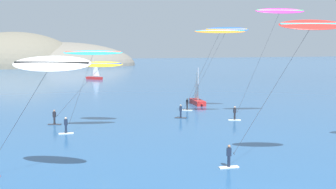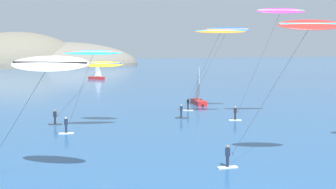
% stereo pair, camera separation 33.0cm
% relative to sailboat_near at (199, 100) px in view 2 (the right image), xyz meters
% --- Properties ---
extents(headland_island, '(85.52, 52.20, 31.33)m').
position_rel_sailboat_near_xyz_m(headland_island, '(-11.00, 144.30, -0.64)').
color(headland_island, slate).
rests_on(headland_island, ground).
extents(sailboat_near, '(2.22, 5.97, 5.70)m').
position_rel_sailboat_near_xyz_m(sailboat_near, '(0.00, 0.00, 0.00)').
color(sailboat_near, '#B22323').
rests_on(sailboat_near, ground).
extents(sailboat_far, '(4.43, 5.28, 5.70)m').
position_rel_sailboat_near_xyz_m(sailboat_far, '(-4.58, 57.07, 0.00)').
color(sailboat_far, '#B22323').
rests_on(sailboat_far, ground).
extents(kitesurfer_red, '(8.49, 3.84, 10.85)m').
position_rel_sailboat_near_xyz_m(kitesurfer_red, '(-7.87, -33.67, 8.87)').
color(kitesurfer_red, silver).
rests_on(kitesurfer_red, ground).
extents(kitesurfer_white, '(7.46, 5.58, 8.32)m').
position_rel_sailboat_near_xyz_m(kitesurfer_white, '(-25.27, -30.31, 6.65)').
color(kitesurfer_white, red).
rests_on(kitesurfer_white, ground).
extents(kitesurfer_magenta, '(8.80, 3.43, 13.52)m').
position_rel_sailboat_near_xyz_m(kitesurfer_magenta, '(2.69, -15.70, 11.47)').
color(kitesurfer_magenta, silver).
rests_on(kitesurfer_magenta, ground).
extents(kitesurfer_orange, '(8.26, 3.95, 11.05)m').
position_rel_sailboat_near_xyz_m(kitesurfer_orange, '(-3.35, -12.07, 9.23)').
color(kitesurfer_orange, '#2D2D33').
rests_on(kitesurfer_orange, ground).
extents(kitesurfer_cyan, '(6.59, 2.81, 8.56)m').
position_rel_sailboat_near_xyz_m(kitesurfer_cyan, '(-19.50, -15.64, 7.04)').
color(kitesurfer_cyan, silver).
rests_on(kitesurfer_cyan, ground).
extents(kitesurfer_yellow, '(8.18, 4.85, 7.29)m').
position_rel_sailboat_near_xyz_m(kitesurfer_yellow, '(-18.01, -11.75, 5.75)').
color(kitesurfer_yellow, '#2D2D33').
rests_on(kitesurfer_yellow, ground).
extents(kitesurfer_blue, '(8.32, 4.92, 11.62)m').
position_rel_sailboat_near_xyz_m(kitesurfer_blue, '(0.32, -7.15, 9.73)').
color(kitesurfer_blue, silver).
rests_on(kitesurfer_blue, ground).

